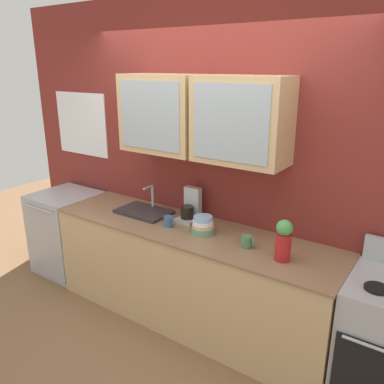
{
  "coord_description": "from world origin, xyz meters",
  "views": [
    {
      "loc": [
        1.75,
        -2.49,
        2.2
      ],
      "look_at": [
        0.03,
        0.0,
        1.22
      ],
      "focal_mm": 36.72,
      "sensor_mm": 36.0,
      "label": 1
    }
  ],
  "objects_px": {
    "cup_near_sink": "(168,221)",
    "coffee_maker": "(190,208)",
    "vase": "(284,240)",
    "sink_faucet": "(144,211)",
    "bowl_stack": "(203,225)",
    "cup_near_bowls": "(247,242)",
    "dishwasher": "(68,232)"
  },
  "relations": [
    {
      "from": "vase",
      "to": "cup_near_sink",
      "type": "distance_m",
      "value": 1.04
    },
    {
      "from": "coffee_maker",
      "to": "vase",
      "type": "bearing_deg",
      "value": -14.6
    },
    {
      "from": "cup_near_sink",
      "to": "dishwasher",
      "type": "height_order",
      "value": "cup_near_sink"
    },
    {
      "from": "dishwasher",
      "to": "cup_near_sink",
      "type": "bearing_deg",
      "value": -2.36
    },
    {
      "from": "cup_near_sink",
      "to": "cup_near_bowls",
      "type": "relative_size",
      "value": 0.94
    },
    {
      "from": "sink_faucet",
      "to": "coffee_maker",
      "type": "relative_size",
      "value": 1.69
    },
    {
      "from": "cup_near_sink",
      "to": "coffee_maker",
      "type": "bearing_deg",
      "value": 75.17
    },
    {
      "from": "cup_near_bowls",
      "to": "dishwasher",
      "type": "xyz_separation_m",
      "value": [
        -2.19,
        0.04,
        -0.49
      ]
    },
    {
      "from": "vase",
      "to": "coffee_maker",
      "type": "height_order",
      "value": "vase"
    },
    {
      "from": "cup_near_bowls",
      "to": "bowl_stack",
      "type": "bearing_deg",
      "value": 175.03
    },
    {
      "from": "vase",
      "to": "sink_faucet",
      "type": "bearing_deg",
      "value": 174.35
    },
    {
      "from": "sink_faucet",
      "to": "dishwasher",
      "type": "xyz_separation_m",
      "value": [
        -1.08,
        -0.06,
        -0.46
      ]
    },
    {
      "from": "coffee_maker",
      "to": "cup_near_bowls",
      "type": "bearing_deg",
      "value": -17.88
    },
    {
      "from": "dishwasher",
      "to": "coffee_maker",
      "type": "xyz_separation_m",
      "value": [
        1.52,
        0.18,
        0.55
      ]
    },
    {
      "from": "sink_faucet",
      "to": "vase",
      "type": "xyz_separation_m",
      "value": [
        1.41,
        -0.14,
        0.14
      ]
    },
    {
      "from": "bowl_stack",
      "to": "sink_faucet",
      "type": "bearing_deg",
      "value": 174.47
    },
    {
      "from": "bowl_stack",
      "to": "coffee_maker",
      "type": "relative_size",
      "value": 0.66
    },
    {
      "from": "vase",
      "to": "coffee_maker",
      "type": "relative_size",
      "value": 1.04
    },
    {
      "from": "sink_faucet",
      "to": "cup_near_sink",
      "type": "relative_size",
      "value": 4.49
    },
    {
      "from": "sink_faucet",
      "to": "coffee_maker",
      "type": "distance_m",
      "value": 0.47
    },
    {
      "from": "cup_near_sink",
      "to": "coffee_maker",
      "type": "distance_m",
      "value": 0.25
    },
    {
      "from": "bowl_stack",
      "to": "cup_near_sink",
      "type": "xyz_separation_m",
      "value": [
        -0.32,
        -0.06,
        -0.02
      ]
    },
    {
      "from": "cup_near_bowls",
      "to": "coffee_maker",
      "type": "relative_size",
      "value": 0.4
    },
    {
      "from": "sink_faucet",
      "to": "cup_near_bowls",
      "type": "xyz_separation_m",
      "value": [
        1.11,
        -0.1,
        0.03
      ]
    },
    {
      "from": "coffee_maker",
      "to": "sink_faucet",
      "type": "bearing_deg",
      "value": -165.77
    },
    {
      "from": "cup_near_sink",
      "to": "vase",
      "type": "bearing_deg",
      "value": -0.86
    },
    {
      "from": "vase",
      "to": "cup_near_sink",
      "type": "xyz_separation_m",
      "value": [
        -1.03,
        0.02,
        -0.11
      ]
    },
    {
      "from": "cup_near_bowls",
      "to": "coffee_maker",
      "type": "xyz_separation_m",
      "value": [
        -0.67,
        0.22,
        0.06
      ]
    },
    {
      "from": "vase",
      "to": "cup_near_sink",
      "type": "height_order",
      "value": "vase"
    },
    {
      "from": "vase",
      "to": "cup_near_bowls",
      "type": "height_order",
      "value": "vase"
    },
    {
      "from": "sink_faucet",
      "to": "vase",
      "type": "bearing_deg",
      "value": -5.65
    },
    {
      "from": "cup_near_sink",
      "to": "dishwasher",
      "type": "distance_m",
      "value": 1.54
    }
  ]
}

